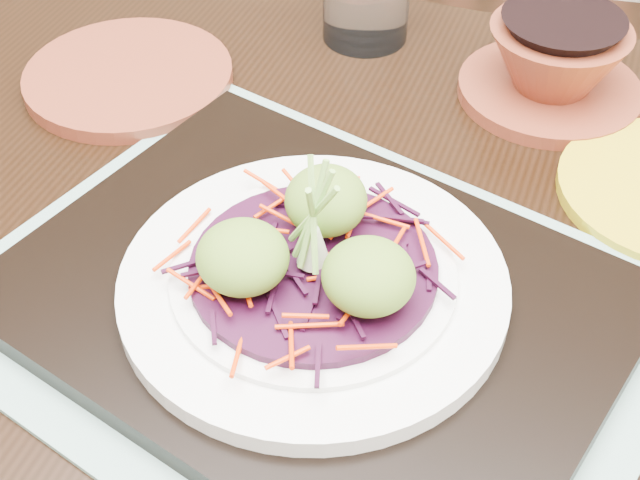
% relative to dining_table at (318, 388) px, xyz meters
% --- Properties ---
extents(dining_table, '(1.34, 1.00, 0.77)m').
position_rel_dining_table_xyz_m(dining_table, '(0.00, 0.00, 0.00)').
color(dining_table, black).
rests_on(dining_table, ground).
extents(placemat, '(0.54, 0.49, 0.00)m').
position_rel_dining_table_xyz_m(placemat, '(0.00, -0.02, 0.10)').
color(placemat, '#81A793').
rests_on(placemat, dining_table).
extents(serving_tray, '(0.47, 0.42, 0.02)m').
position_rel_dining_table_xyz_m(serving_tray, '(0.00, -0.02, 0.11)').
color(serving_tray, black).
rests_on(serving_tray, placemat).
extents(white_plate, '(0.25, 0.25, 0.02)m').
position_rel_dining_table_xyz_m(white_plate, '(0.00, -0.02, 0.13)').
color(white_plate, white).
rests_on(white_plate, serving_tray).
extents(cabbage_bed, '(0.16, 0.16, 0.01)m').
position_rel_dining_table_xyz_m(cabbage_bed, '(0.00, -0.02, 0.14)').
color(cabbage_bed, '#310920').
rests_on(cabbage_bed, white_plate).
extents(carrot_julienne, '(0.19, 0.19, 0.01)m').
position_rel_dining_table_xyz_m(carrot_julienne, '(0.00, -0.02, 0.15)').
color(carrot_julienne, '#ED3404').
rests_on(carrot_julienne, cabbage_bed).
extents(guacamole_scoops, '(0.14, 0.12, 0.04)m').
position_rel_dining_table_xyz_m(guacamole_scoops, '(0.00, -0.02, 0.17)').
color(guacamole_scoops, olive).
rests_on(guacamole_scoops, cabbage_bed).
extents(scallion_garnish, '(0.06, 0.06, 0.09)m').
position_rel_dining_table_xyz_m(scallion_garnish, '(0.00, -0.02, 0.19)').
color(scallion_garnish, '#7CB548').
rests_on(scallion_garnish, cabbage_bed).
extents(terracotta_side_plate, '(0.19, 0.19, 0.01)m').
position_rel_dining_table_xyz_m(terracotta_side_plate, '(-0.22, 0.22, 0.11)').
color(terracotta_side_plate, maroon).
rests_on(terracotta_side_plate, dining_table).
extents(terracotta_bowl_set, '(0.21, 0.21, 0.07)m').
position_rel_dining_table_xyz_m(terracotta_bowl_set, '(0.15, 0.27, 0.13)').
color(terracotta_bowl_set, maroon).
rests_on(terracotta_bowl_set, dining_table).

